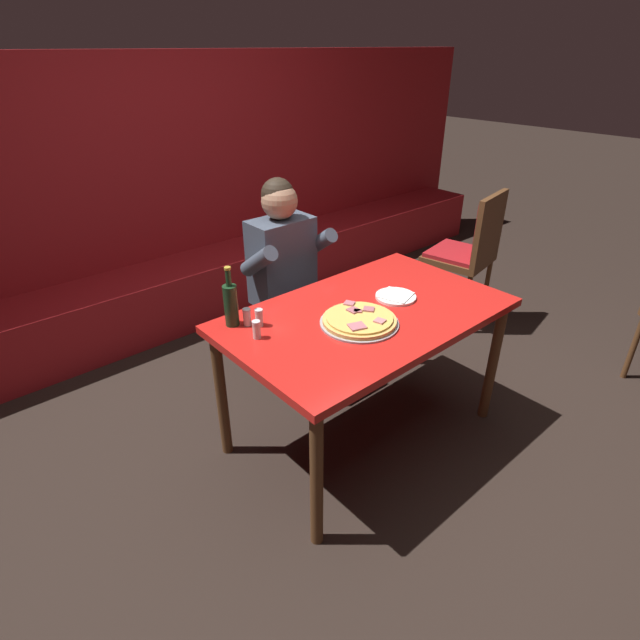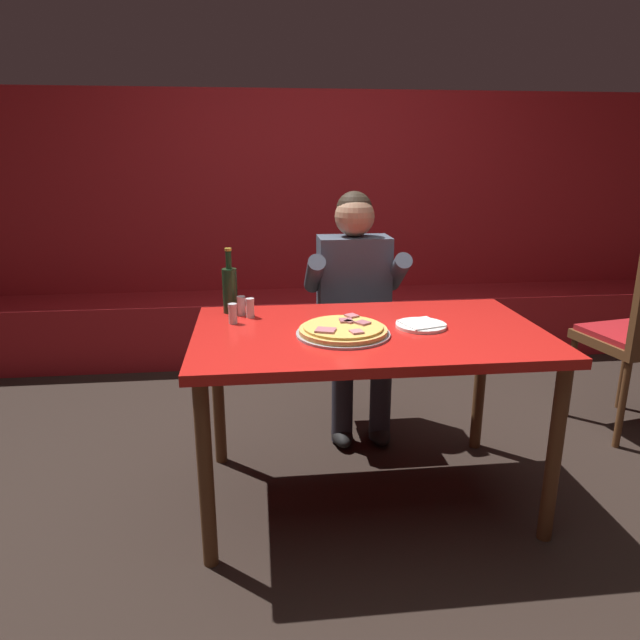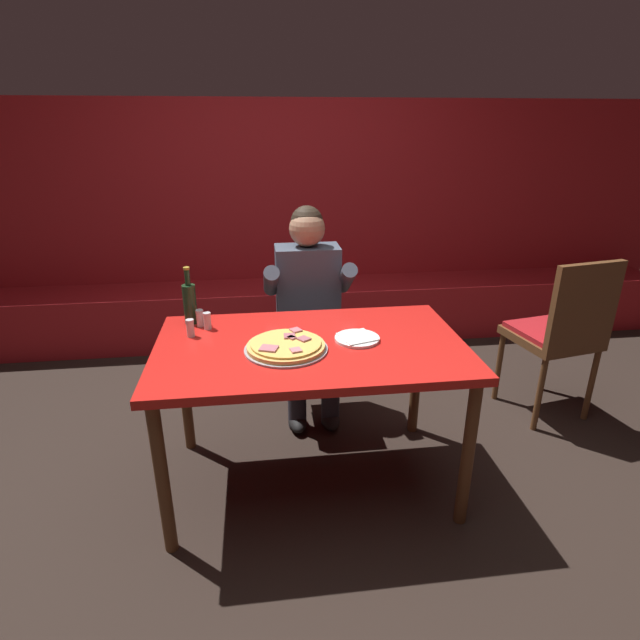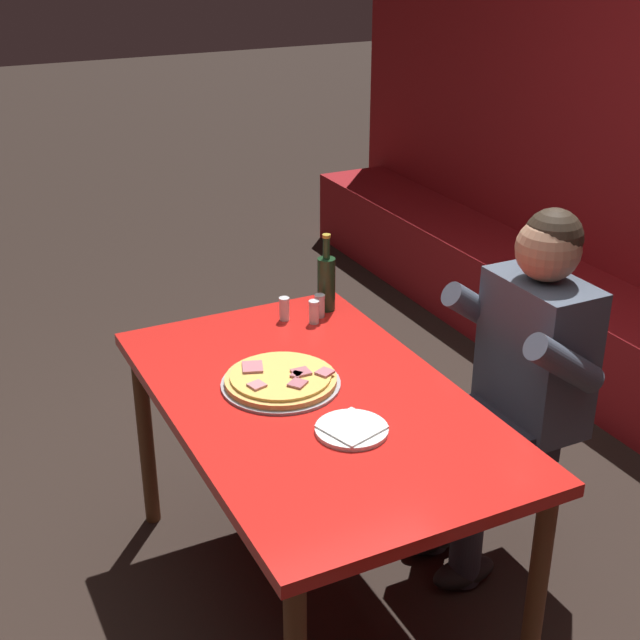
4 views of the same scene
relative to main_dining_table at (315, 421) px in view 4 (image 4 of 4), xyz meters
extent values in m
plane|color=black|center=(0.00, 0.00, -0.69)|extent=(24.00, 24.00, 0.00)
cylinder|color=brown|center=(-0.65, -0.37, -0.32)|extent=(0.06, 0.06, 0.73)
cylinder|color=brown|center=(-0.65, 0.37, -0.32)|extent=(0.06, 0.06, 0.73)
cylinder|color=brown|center=(0.65, 0.37, -0.32)|extent=(0.06, 0.06, 0.73)
cube|color=red|center=(0.00, 0.00, 0.06)|extent=(1.42, 0.86, 0.04)
cylinder|color=#9E9EA3|center=(-0.12, -0.06, 0.09)|extent=(0.37, 0.37, 0.01)
cylinder|color=#DBA856|center=(-0.12, -0.06, 0.10)|extent=(0.35, 0.35, 0.02)
cylinder|color=#E0B251|center=(-0.12, -0.06, 0.11)|extent=(0.31, 0.31, 0.01)
cube|color=#A85B66|center=(-0.10, 0.00, 0.12)|extent=(0.05, 0.06, 0.01)
cube|color=#B76670|center=(-0.19, -0.12, 0.12)|extent=(0.09, 0.08, 0.01)
cube|color=#A85B66|center=(-0.09, -0.02, 0.12)|extent=(0.05, 0.05, 0.01)
cube|color=#A85B66|center=(-0.03, -0.04, 0.12)|extent=(0.07, 0.07, 0.01)
cube|color=#C6757A|center=(-0.08, -0.15, 0.12)|extent=(0.06, 0.06, 0.01)
cube|color=#B76670|center=(-0.06, 0.07, 0.12)|extent=(0.06, 0.06, 0.01)
cylinder|color=white|center=(0.22, 0.01, 0.09)|extent=(0.21, 0.21, 0.01)
cube|color=white|center=(0.22, 0.01, 0.10)|extent=(0.19, 0.19, 0.01)
cylinder|color=#19381E|center=(-0.57, 0.33, 0.18)|extent=(0.07, 0.07, 0.20)
cylinder|color=#19381E|center=(-0.57, 0.33, 0.32)|extent=(0.03, 0.03, 0.08)
cylinder|color=#B29933|center=(-0.57, 0.33, 0.37)|extent=(0.03, 0.03, 0.01)
cylinder|color=silver|center=(-0.48, 0.23, 0.12)|extent=(0.04, 0.04, 0.07)
cylinder|color=#516B33|center=(-0.48, 0.23, 0.10)|extent=(0.03, 0.03, 0.04)
cylinder|color=silver|center=(-0.48, 0.23, 0.16)|extent=(0.04, 0.04, 0.01)
cylinder|color=silver|center=(-0.52, 0.28, 0.12)|extent=(0.04, 0.04, 0.07)
cylinder|color=silver|center=(-0.52, 0.28, 0.10)|extent=(0.03, 0.03, 0.04)
cylinder|color=silver|center=(-0.52, 0.28, 0.16)|extent=(0.04, 0.04, 0.01)
cylinder|color=silver|center=(-0.55, 0.15, 0.12)|extent=(0.04, 0.04, 0.07)
cylinder|color=#B23323|center=(-0.55, 0.15, 0.10)|extent=(0.03, 0.03, 0.04)
cylinder|color=silver|center=(-0.55, 0.15, 0.16)|extent=(0.04, 0.04, 0.01)
ellipsoid|color=black|center=(-0.03, 0.49, -0.65)|extent=(0.11, 0.24, 0.09)
ellipsoid|color=black|center=(0.17, 0.49, -0.65)|extent=(0.11, 0.24, 0.09)
cylinder|color=#282833|center=(-0.03, 0.49, -0.46)|extent=(0.11, 0.11, 0.43)
cylinder|color=#282833|center=(0.17, 0.49, -0.46)|extent=(0.11, 0.11, 0.43)
cube|color=#282833|center=(0.07, 0.59, -0.18)|extent=(0.34, 0.40, 0.12)
cube|color=#424C5B|center=(0.07, 0.79, 0.09)|extent=(0.38, 0.22, 0.52)
cylinder|color=#424C5B|center=(-0.15, 0.71, 0.17)|extent=(0.09, 0.30, 0.25)
cylinder|color=#424C5B|center=(0.29, 0.71, 0.17)|extent=(0.09, 0.30, 0.25)
sphere|color=tan|center=(0.07, 0.79, 0.45)|extent=(0.21, 0.21, 0.21)
sphere|color=#2D2319|center=(0.07, 0.80, 0.49)|extent=(0.19, 0.19, 0.19)
camera|label=1|loc=(-1.60, -1.48, 1.24)|focal=28.00mm
camera|label=2|loc=(-0.45, -2.18, 0.77)|focal=32.00mm
camera|label=3|loc=(-0.22, -2.08, 1.03)|focal=28.00mm
camera|label=4|loc=(2.11, -1.03, 1.43)|focal=50.00mm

